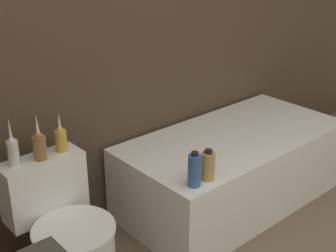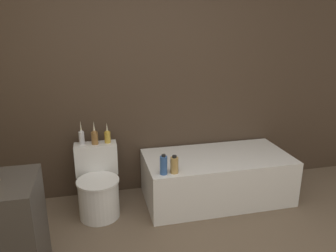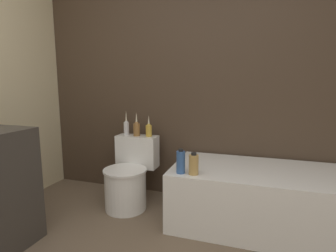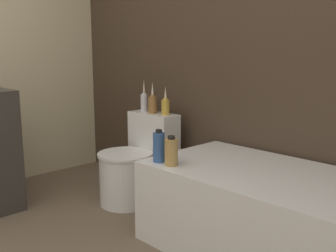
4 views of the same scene
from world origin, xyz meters
name	(u,v)px [view 1 (image 1 of 4)]	position (x,y,z in m)	size (l,w,h in m)	color
wall_back_tiled	(98,18)	(0.00, 2.05, 1.30)	(6.40, 0.06, 2.60)	#423326
bathtub	(233,167)	(0.74, 1.61, 0.25)	(1.57, 0.78, 0.50)	white
toilet	(67,238)	(-0.54, 1.61, 0.29)	(0.43, 0.59, 0.68)	white
vase_gold	(13,150)	(-0.67, 1.84, 0.76)	(0.06, 0.06, 0.26)	silver
vase_silver	(39,144)	(-0.54, 1.81, 0.76)	(0.07, 0.07, 0.25)	olive
vase_bronze	(61,138)	(-0.41, 1.83, 0.75)	(0.06, 0.06, 0.22)	gold
shampoo_bottle_tall	(194,170)	(0.07, 1.31, 0.60)	(0.07, 0.07, 0.20)	#335999
shampoo_bottle_short	(208,166)	(0.18, 1.31, 0.58)	(0.08, 0.08, 0.18)	tan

